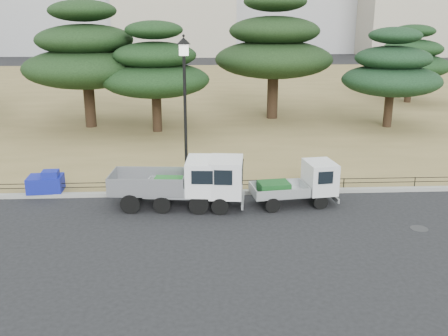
{
  "coord_description": "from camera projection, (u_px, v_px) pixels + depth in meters",
  "views": [
    {
      "loc": [
        -0.96,
        -16.5,
        6.9
      ],
      "look_at": [
        0.0,
        2.0,
        1.3
      ],
      "focal_mm": 40.0,
      "sensor_mm": 36.0,
      "label": 1
    }
  ],
  "objects": [
    {
      "name": "truck_kei_front",
      "position": [
        203.0,
        183.0,
        18.66
      ],
      "size": [
        3.78,
        1.96,
        1.92
      ],
      "rotation": [
        0.0,
        0.0,
        -0.12
      ],
      "color": "black",
      "rests_on": "ground"
    },
    {
      "name": "ground",
      "position": [
        227.0,
        219.0,
        17.81
      ],
      "size": [
        220.0,
        220.0,
        0.0
      ],
      "primitive_type": "plane",
      "color": "black"
    },
    {
      "name": "truck_kei_rear",
      "position": [
        300.0,
        184.0,
        18.97
      ],
      "size": [
        3.31,
        1.73,
        1.66
      ],
      "rotation": [
        0.0,
        0.0,
        0.13
      ],
      "color": "black",
      "rests_on": "ground"
    },
    {
      "name": "pine_center_right",
      "position": [
        274.0,
        46.0,
        33.53
      ],
      "size": [
        7.95,
        7.95,
        8.43
      ],
      "color": "black",
      "rests_on": "lawn"
    },
    {
      "name": "curb",
      "position": [
        223.0,
        192.0,
        20.27
      ],
      "size": [
        120.0,
        0.25,
        0.16
      ],
      "primitive_type": "cube",
      "color": "gray",
      "rests_on": "ground"
    },
    {
      "name": "street_lamp",
      "position": [
        185.0,
        89.0,
        19.29
      ],
      "size": [
        0.54,
        0.54,
        6.04
      ],
      "color": "black",
      "rests_on": "lawn"
    },
    {
      "name": "manhole",
      "position": [
        419.0,
        229.0,
        16.99
      ],
      "size": [
        0.6,
        0.6,
        0.01
      ],
      "primitive_type": "cylinder",
      "color": "#2D2D30",
      "rests_on": "ground"
    },
    {
      "name": "tarp_pile",
      "position": [
        46.0,
        183.0,
        20.11
      ],
      "size": [
        1.4,
        1.07,
        0.9
      ],
      "rotation": [
        0.0,
        0.0,
        0.06
      ],
      "color": "#141E9D",
      "rests_on": "lawn"
    },
    {
      "name": "lawn",
      "position": [
        208.0,
        93.0,
        47.04
      ],
      "size": [
        120.0,
        56.0,
        0.15
      ],
      "primitive_type": "cube",
      "color": "olive",
      "rests_on": "ground"
    },
    {
      "name": "truck_large",
      "position": [
        175.0,
        180.0,
        18.72
      ],
      "size": [
        4.39,
        2.02,
        1.86
      ],
      "rotation": [
        0.0,
        0.0,
        -0.08
      ],
      "color": "black",
      "rests_on": "ground"
    },
    {
      "name": "pine_east_near",
      "position": [
        392.0,
        70.0,
        31.16
      ],
      "size": [
        6.15,
        6.15,
        6.22
      ],
      "color": "black",
      "rests_on": "lawn"
    },
    {
      "name": "pine_east_far",
      "position": [
        412.0,
        58.0,
        40.46
      ],
      "size": [
        6.21,
        6.21,
        6.24
      ],
      "color": "black",
      "rests_on": "lawn"
    },
    {
      "name": "pipe_fence",
      "position": [
        223.0,
        183.0,
        20.31
      ],
      "size": [
        38.0,
        0.04,
        0.4
      ],
      "color": "black",
      "rests_on": "lawn"
    },
    {
      "name": "pine_center_left",
      "position": [
        155.0,
        69.0,
        29.8
      ],
      "size": [
        6.5,
        6.5,
        6.61
      ],
      "color": "black",
      "rests_on": "lawn"
    },
    {
      "name": "pine_west_near",
      "position": [
        86.0,
        55.0,
        30.9
      ],
      "size": [
        7.81,
        7.81,
        7.81
      ],
      "color": "black",
      "rests_on": "lawn"
    }
  ]
}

